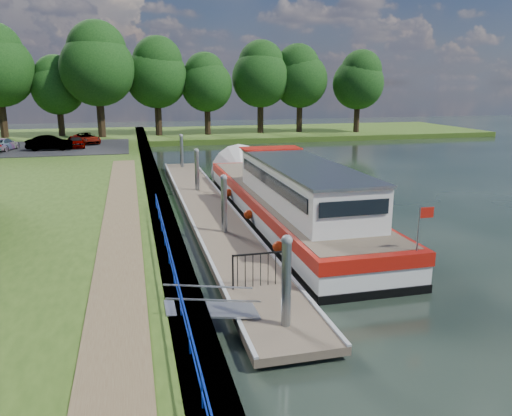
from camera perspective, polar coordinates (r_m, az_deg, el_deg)
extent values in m
plane|color=black|center=(14.48, 2.77, -13.73)|extent=(160.00, 160.00, 0.00)
cube|color=#473D2D|center=(28.00, -11.21, 0.69)|extent=(1.10, 90.00, 0.78)
cube|color=#2F4B15|center=(66.46, -0.28, 8.54)|extent=(60.00, 18.00, 0.60)
cube|color=brown|center=(21.11, -15.22, -2.79)|extent=(1.60, 40.00, 0.05)
cube|color=black|center=(51.10, -22.25, 6.39)|extent=(14.00, 12.00, 0.06)
cube|color=#0C2DBF|center=(16.16, -9.72, -5.18)|extent=(0.04, 18.00, 0.04)
cube|color=#0C2DBF|center=(16.28, -9.67, -6.34)|extent=(0.03, 18.00, 0.03)
cylinder|color=#0C2DBF|center=(10.02, -6.20, -20.10)|extent=(0.04, 0.04, 0.72)
cylinder|color=#0C2DBF|center=(11.72, -7.62, -14.68)|extent=(0.04, 0.04, 0.72)
cylinder|color=#0C2DBF|center=(13.51, -8.62, -10.66)|extent=(0.04, 0.04, 0.72)
cylinder|color=#0C2DBF|center=(15.34, -9.37, -7.58)|extent=(0.04, 0.04, 0.72)
cylinder|color=#0C2DBF|center=(17.21, -9.95, -5.17)|extent=(0.04, 0.04, 0.72)
cylinder|color=#0C2DBF|center=(19.11, -10.41, -3.23)|extent=(0.04, 0.04, 0.72)
cylinder|color=#0C2DBF|center=(21.03, -10.79, -1.65)|extent=(0.04, 0.04, 0.72)
cylinder|color=#0C2DBF|center=(22.96, -11.10, -0.33)|extent=(0.04, 0.04, 0.72)
cylinder|color=#0C2DBF|center=(24.90, -11.36, 0.79)|extent=(0.04, 0.04, 0.72)
cube|color=brown|center=(26.33, -5.41, -0.19)|extent=(2.50, 30.00, 0.24)
cube|color=#9EA0A3|center=(15.31, 1.67, -11.88)|extent=(2.30, 5.00, 0.30)
cube|color=#9EA0A3|center=(22.59, -3.84, -3.19)|extent=(2.30, 5.00, 0.30)
cube|color=#9EA0A3|center=(30.23, -6.56, 1.20)|extent=(2.30, 5.00, 0.30)
cube|color=#9EA0A3|center=(38.02, -8.18, 3.81)|extent=(2.30, 5.00, 0.30)
cube|color=#9EA0A3|center=(26.49, -2.87, 0.28)|extent=(0.12, 30.00, 0.06)
cube|color=#9EA0A3|center=(26.15, -7.99, -0.03)|extent=(0.12, 30.00, 0.06)
cylinder|color=gray|center=(13.56, 3.44, -10.57)|extent=(0.26, 0.26, 3.40)
sphere|color=gray|center=(12.95, 3.55, -3.71)|extent=(0.30, 0.30, 0.30)
cylinder|color=gray|center=(21.82, -3.65, -0.94)|extent=(0.26, 0.26, 3.40)
sphere|color=gray|center=(21.44, -3.72, 3.45)|extent=(0.30, 0.30, 0.30)
cylinder|color=gray|center=(30.50, -6.74, 3.33)|extent=(0.26, 0.26, 3.40)
sphere|color=gray|center=(30.23, -6.83, 6.50)|extent=(0.30, 0.30, 0.30)
cylinder|color=gray|center=(39.33, -8.47, 5.69)|extent=(0.26, 0.26, 3.40)
sphere|color=gray|center=(39.12, -8.56, 8.16)|extent=(0.30, 0.30, 0.30)
cube|color=#A5A8AD|center=(14.28, -5.07, -11.50)|extent=(2.58, 1.00, 0.43)
cube|color=#A5A8AD|center=(13.63, -4.79, -10.45)|extent=(2.58, 0.04, 0.41)
cube|color=#A5A8AD|center=(14.50, -5.42, -8.91)|extent=(2.58, 0.04, 0.41)
cube|color=black|center=(15.81, -2.66, -7.33)|extent=(0.05, 0.05, 1.15)
cube|color=black|center=(16.23, 3.62, -6.76)|extent=(0.05, 0.05, 1.15)
cube|color=black|center=(15.81, 0.52, -5.23)|extent=(1.85, 0.05, 0.05)
cube|color=black|center=(15.84, -2.13, -7.29)|extent=(0.02, 0.02, 1.10)
cube|color=black|center=(15.89, -1.24, -7.21)|extent=(0.02, 0.02, 1.10)
cube|color=black|center=(15.94, -0.36, -7.13)|extent=(0.02, 0.02, 1.10)
cube|color=black|center=(16.00, 0.52, -7.05)|extent=(0.02, 0.02, 1.10)
cube|color=black|center=(16.06, 1.39, -6.97)|extent=(0.02, 0.02, 1.10)
cube|color=black|center=(16.12, 2.25, -6.89)|extent=(0.02, 0.02, 1.10)
cube|color=black|center=(16.19, 3.11, -6.81)|extent=(0.02, 0.02, 1.10)
cube|color=black|center=(25.46, 3.27, -1.25)|extent=(4.00, 20.00, 0.55)
cube|color=silver|center=(25.31, 3.29, 0.06)|extent=(3.96, 19.90, 0.65)
cube|color=#AA150B|center=(25.18, 3.30, 1.30)|extent=(4.04, 20.00, 0.48)
cube|color=brown|center=(25.13, 3.31, 1.83)|extent=(3.68, 19.20, 0.04)
cone|color=silver|center=(35.17, -1.76, 3.94)|extent=(4.00, 1.50, 4.00)
cube|color=silver|center=(22.63, 5.23, 2.70)|extent=(3.00, 11.00, 1.75)
cube|color=gray|center=(22.46, 5.28, 5.00)|extent=(3.10, 11.20, 0.10)
cube|color=black|center=(22.13, 1.52, 3.15)|extent=(0.04, 10.00, 0.55)
cube|color=black|center=(23.12, 8.81, 3.46)|extent=(0.04, 10.00, 0.55)
cube|color=black|center=(27.80, 1.47, 5.41)|extent=(2.60, 0.04, 0.55)
cube|color=black|center=(17.56, 11.19, -0.02)|extent=(2.60, 0.04, 0.55)
cube|color=#AA150B|center=(27.36, 1.68, 6.85)|extent=(3.20, 1.60, 0.06)
cylinder|color=gray|center=(16.98, 18.08, -2.35)|extent=(0.05, 0.05, 1.50)
cube|color=#AA150B|center=(16.97, 18.94, -0.50)|extent=(0.50, 0.02, 0.35)
sphere|color=#E9390C|center=(19.20, 2.55, -4.45)|extent=(0.44, 0.44, 0.44)
sphere|color=#E9390C|center=(23.83, -0.87, -0.74)|extent=(0.44, 0.44, 0.44)
sphere|color=#E9390C|center=(28.58, -3.16, 1.76)|extent=(0.44, 0.44, 0.44)
imported|color=#594C47|center=(18.03, 6.39, -0.28)|extent=(0.48, 0.67, 1.72)
cylinder|color=#332316|center=(63.24, -26.92, 8.94)|extent=(0.83, 0.83, 4.21)
cylinder|color=#332316|center=(62.76, -21.37, 8.95)|extent=(0.70, 0.70, 3.10)
sphere|color=#11340F|center=(62.59, -21.70, 12.56)|extent=(5.85, 5.85, 5.85)
sphere|color=#11340F|center=(62.78, -21.97, 13.87)|extent=(4.65, 4.65, 4.65)
cylinder|color=#332316|center=(59.82, -17.28, 9.65)|extent=(0.84, 0.84, 4.29)
sphere|color=#11340F|center=(59.70, -17.67, 14.89)|extent=(8.10, 8.10, 8.10)
sphere|color=#11340F|center=(59.93, -17.77, 16.82)|extent=(6.44, 6.44, 6.44)
cylinder|color=#332316|center=(61.83, -11.09, 9.93)|extent=(0.79, 0.79, 3.83)
sphere|color=#11340F|center=(61.69, -11.31, 14.47)|extent=(7.24, 7.24, 7.24)
sphere|color=#11340F|center=(61.52, -11.20, 16.16)|extent=(5.75, 5.75, 5.75)
cylinder|color=#332316|center=(62.19, -5.55, 9.88)|extent=(0.72, 0.72, 3.26)
sphere|color=#11340F|center=(62.03, -5.64, 13.72)|extent=(6.16, 6.16, 6.16)
sphere|color=#11340F|center=(62.25, -5.90, 15.13)|extent=(4.89, 4.89, 4.89)
cylinder|color=#332316|center=(63.81, 0.51, 10.28)|extent=(0.78, 0.78, 3.77)
sphere|color=#11340F|center=(63.67, 0.52, 14.61)|extent=(7.13, 7.13, 7.13)
sphere|color=#11340F|center=(63.97, 0.59, 16.21)|extent=(5.66, 5.66, 5.66)
cylinder|color=#332316|center=(65.32, 4.98, 10.26)|extent=(0.77, 0.77, 3.65)
sphere|color=#11340F|center=(65.18, 5.07, 14.35)|extent=(6.89, 6.89, 6.89)
sphere|color=#11340F|center=(65.11, 4.79, 15.88)|extent=(5.47, 5.47, 5.47)
cylinder|color=#332316|center=(66.27, 11.42, 9.99)|extent=(0.74, 0.74, 3.41)
sphere|color=#11340F|center=(66.12, 11.60, 13.75)|extent=(6.43, 6.43, 6.43)
sphere|color=#11340F|center=(66.03, 11.94, 15.13)|extent=(5.11, 5.11, 5.11)
imported|color=#999999|center=(50.08, -19.91, 7.14)|extent=(2.01, 3.54, 1.13)
imported|color=#999999|center=(49.03, -22.50, 6.89)|extent=(4.04, 1.53, 1.32)
imported|color=#999999|center=(50.64, -26.90, 6.52)|extent=(2.34, 4.09, 1.12)
imported|color=#999999|center=(53.07, -18.77, 7.55)|extent=(3.19, 4.27, 1.08)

